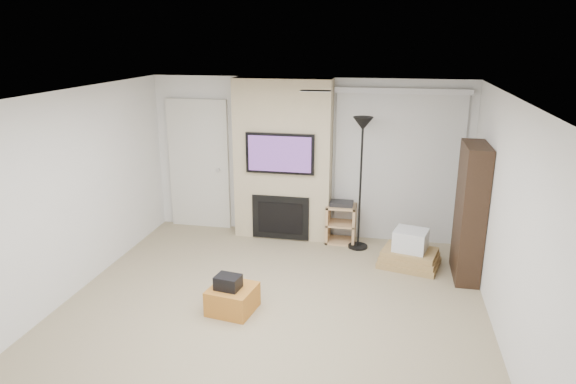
% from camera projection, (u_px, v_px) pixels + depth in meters
% --- Properties ---
extents(floor, '(5.00, 5.50, 0.00)m').
position_uv_depth(floor, '(267.00, 318.00, 5.88)').
color(floor, tan).
rests_on(floor, ground).
extents(ceiling, '(5.00, 5.50, 0.00)m').
position_uv_depth(ceiling, '(264.00, 98.00, 5.15)').
color(ceiling, white).
rests_on(ceiling, wall_back).
extents(wall_back, '(5.00, 0.00, 2.50)m').
position_uv_depth(wall_back, '(307.00, 158.00, 8.10)').
color(wall_back, white).
rests_on(wall_back, ground).
extents(wall_front, '(5.00, 0.00, 2.50)m').
position_uv_depth(wall_front, '(152.00, 372.00, 2.94)').
color(wall_front, white).
rests_on(wall_front, ground).
extents(wall_left, '(0.00, 5.50, 2.50)m').
position_uv_depth(wall_left, '(58.00, 201.00, 5.99)').
color(wall_left, white).
rests_on(wall_left, ground).
extents(wall_right, '(0.00, 5.50, 2.50)m').
position_uv_depth(wall_right, '(513.00, 232.00, 5.04)').
color(wall_right, white).
rests_on(wall_right, ground).
extents(hvac_vent, '(0.35, 0.18, 0.01)m').
position_uv_depth(hvac_vent, '(316.00, 91.00, 5.83)').
color(hvac_vent, silver).
rests_on(hvac_vent, ceiling).
extents(ottoman, '(0.57, 0.57, 0.30)m').
position_uv_depth(ottoman, '(233.00, 299.00, 5.99)').
color(ottoman, '#B77128').
rests_on(ottoman, floor).
extents(black_bag, '(0.31, 0.26, 0.16)m').
position_uv_depth(black_bag, '(228.00, 282.00, 5.90)').
color(black_bag, black).
rests_on(black_bag, ottoman).
extents(fireplace_wall, '(1.50, 0.47, 2.50)m').
position_uv_depth(fireplace_wall, '(283.00, 161.00, 7.97)').
color(fireplace_wall, '#C4B28D').
rests_on(fireplace_wall, floor).
extents(entry_door, '(1.02, 0.11, 2.14)m').
position_uv_depth(entry_door, '(199.00, 165.00, 8.46)').
color(entry_door, silver).
rests_on(entry_door, floor).
extents(vertical_blinds, '(1.98, 0.10, 2.37)m').
position_uv_depth(vertical_blinds, '(398.00, 161.00, 7.78)').
color(vertical_blinds, silver).
rests_on(vertical_blinds, floor).
extents(floor_lamp, '(0.30, 0.30, 2.00)m').
position_uv_depth(floor_lamp, '(362.00, 146.00, 7.38)').
color(floor_lamp, black).
rests_on(floor_lamp, floor).
extents(av_stand, '(0.45, 0.38, 0.66)m').
position_uv_depth(av_stand, '(341.00, 221.00, 7.96)').
color(av_stand, tan).
rests_on(av_stand, floor).
extents(box_stack, '(0.91, 0.77, 0.53)m').
position_uv_depth(box_stack, '(410.00, 252.00, 7.16)').
color(box_stack, '#AC8850').
rests_on(box_stack, floor).
extents(bookshelf, '(0.30, 0.80, 1.80)m').
position_uv_depth(bookshelf, '(470.00, 212.00, 6.66)').
color(bookshelf, black).
rests_on(bookshelf, floor).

